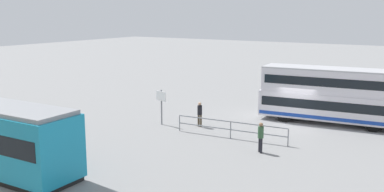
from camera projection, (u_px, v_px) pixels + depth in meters
ground_plane at (292, 126)px, 30.08m from camera, size 160.00×160.00×0.00m
double_decker_bus at (334, 96)px, 30.42m from camera, size 10.28×3.53×3.88m
pedestrian_near_railing at (200, 113)px, 29.70m from camera, size 0.39×0.39×1.70m
pedestrian_crossing at (261, 135)px, 24.21m from camera, size 0.45×0.45×1.72m
pedestrian_railing at (231, 127)px, 27.03m from camera, size 7.27×0.68×1.08m
info_sign at (161, 101)px, 30.12m from camera, size 0.98×0.33×2.45m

